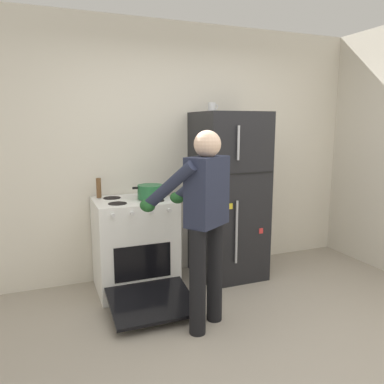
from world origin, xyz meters
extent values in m
plane|color=#9E9384|center=(0.00, 0.00, 0.00)|extent=(8.00, 8.00, 0.00)
cube|color=silver|center=(0.00, 1.95, 1.35)|extent=(6.00, 0.10, 2.70)
cube|color=black|center=(0.46, 1.57, 0.88)|extent=(0.68, 0.68, 1.77)
cube|color=black|center=(0.46, 1.23, 1.17)|extent=(0.67, 0.01, 0.01)
cylinder|color=#B7B7BC|center=(0.37, 1.20, 0.58)|extent=(0.02, 0.02, 0.64)
cylinder|color=#B7B7BC|center=(0.37, 1.20, 1.47)|extent=(0.02, 0.02, 0.33)
cube|color=yellow|center=(0.31, 1.22, 0.85)|extent=(0.04, 0.01, 0.06)
cube|color=red|center=(0.67, 1.22, 0.56)|extent=(0.04, 0.01, 0.06)
cube|color=white|center=(-0.58, 1.57, 0.46)|extent=(0.76, 0.64, 0.92)
cube|color=black|center=(-0.58, 1.25, 0.39)|extent=(0.53, 0.01, 0.33)
cylinder|color=black|center=(-0.76, 1.43, 0.92)|extent=(0.17, 0.17, 0.01)
cylinder|color=black|center=(-0.39, 1.43, 0.92)|extent=(0.17, 0.17, 0.01)
cylinder|color=black|center=(-0.76, 1.71, 0.92)|extent=(0.17, 0.17, 0.01)
cylinder|color=black|center=(-0.39, 1.71, 0.92)|extent=(0.17, 0.17, 0.01)
cylinder|color=silver|center=(-0.84, 1.23, 0.86)|extent=(0.04, 0.03, 0.04)
cylinder|color=silver|center=(-0.67, 1.23, 0.86)|extent=(0.04, 0.03, 0.04)
cylinder|color=silver|center=(-0.49, 1.23, 0.86)|extent=(0.04, 0.03, 0.04)
cylinder|color=silver|center=(-0.32, 1.23, 0.86)|extent=(0.04, 0.03, 0.04)
cube|color=black|center=(-0.58, 0.96, 0.13)|extent=(0.72, 0.58, 0.13)
cylinder|color=black|center=(-0.32, 0.55, 0.43)|extent=(0.13, 0.13, 0.86)
cylinder|color=black|center=(-0.10, 0.70, 0.43)|extent=(0.13, 0.13, 0.86)
cube|color=#23283D|center=(-0.21, 0.63, 1.13)|extent=(0.41, 0.37, 0.54)
sphere|color=beige|center=(-0.21, 0.63, 1.49)|extent=(0.21, 0.21, 0.21)
sphere|color=#4B4B4B|center=(-0.21, 0.63, 1.46)|extent=(0.15, 0.15, 0.15)
cylinder|color=#23283D|center=(-0.50, 0.70, 1.17)|extent=(0.35, 0.46, 0.42)
cylinder|color=#23283D|center=(-0.17, 0.92, 1.17)|extent=(0.35, 0.46, 0.42)
ellipsoid|color=#1E5123|center=(-0.62, 0.88, 1.00)|extent=(0.12, 0.18, 0.10)
ellipsoid|color=#1E5123|center=(-0.29, 1.10, 1.00)|extent=(0.12, 0.18, 0.10)
cylinder|color=#236638|center=(-0.42, 1.52, 0.99)|extent=(0.25, 0.25, 0.14)
cube|color=black|center=(-0.57, 1.52, 1.04)|extent=(0.05, 0.03, 0.02)
cube|color=black|center=(-0.27, 1.52, 1.04)|extent=(0.05, 0.03, 0.02)
cylinder|color=silver|center=(0.28, 1.62, 1.82)|extent=(0.08, 0.08, 0.10)
torus|color=silver|center=(0.32, 1.62, 1.82)|extent=(0.06, 0.01, 0.06)
cylinder|color=brown|center=(-0.88, 1.77, 1.02)|extent=(0.05, 0.05, 0.19)
camera|label=1|loc=(-1.38, -2.01, 1.64)|focal=35.46mm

